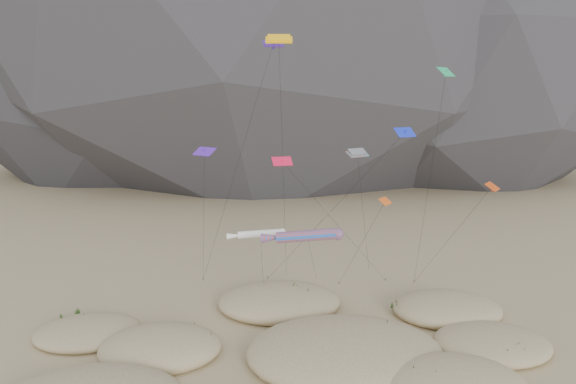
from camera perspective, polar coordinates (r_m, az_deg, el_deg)
The scene contains 9 objects.
ground at distance 49.42m, azimuth 3.14°, elevation -18.36°, with size 500.00×500.00×0.00m, color #CCB789.
dunes at distance 51.86m, azimuth 0.36°, elevation -16.01°, with size 48.70×35.16×3.65m.
dune_grass at distance 52.35m, azimuth 1.04°, elevation -15.56°, with size 43.63×30.03×1.57m.
kite_stakes at distance 70.37m, azimuth 1.60°, elevation -9.25°, with size 26.42×6.67×0.30m.
rainbow_tube_kite at distance 52.18m, azimuth 1.64°, elevation -4.48°, with size 7.95×19.27×11.24m.
white_tube_kite at distance 56.53m, azimuth -3.10°, elevation -4.28°, with size 5.97×9.50×10.07m.
orange_parafoil at distance 54.94m, azimuth -0.92°, elevation 14.84°, with size 3.41×16.14×28.93m.
multi_parafoil at distance 59.31m, azimuth 7.08°, elevation 3.81°, with size 6.08×14.00×17.72m.
delta_kites at distance 55.38m, azimuth 6.45°, elevation 5.44°, with size 29.96×18.63×28.45m.
Camera 1 is at (-6.54, -42.87, 23.69)m, focal length 35.00 mm.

